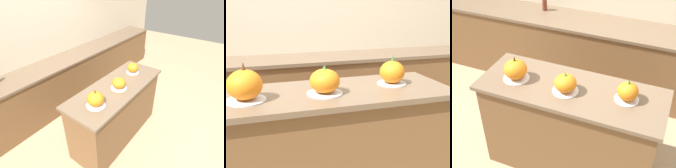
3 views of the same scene
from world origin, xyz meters
TOP-DOWN VIEW (x-y plane):
  - ground_plane at (0.00, 0.00)m, footprint 12.00×12.00m
  - kitchen_island at (0.00, 0.00)m, footprint 1.61×0.61m
  - back_counter at (0.00, 1.36)m, footprint 6.00×0.60m
  - pumpkin_cake_left at (-0.49, -0.04)m, footprint 0.23×0.23m
  - pumpkin_cake_center at (-0.03, -0.05)m, footprint 0.22×0.22m
  - pumpkin_cake_right at (0.46, 0.03)m, footprint 0.20×0.20m
  - bottle_tall at (-0.94, 1.48)m, footprint 0.06×0.06m

SIDE VIEW (x-z plane):
  - ground_plane at x=0.00m, z-range 0.00..0.00m
  - back_counter at x=0.00m, z-range 0.00..0.91m
  - kitchen_island at x=0.00m, z-range 0.00..0.94m
  - bottle_tall at x=-0.94m, z-range 0.90..1.10m
  - pumpkin_cake_center at x=-0.03m, z-range 0.93..1.11m
  - pumpkin_cake_right at x=0.46m, z-range 0.92..1.12m
  - pumpkin_cake_left at x=-0.49m, z-range 0.92..1.14m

